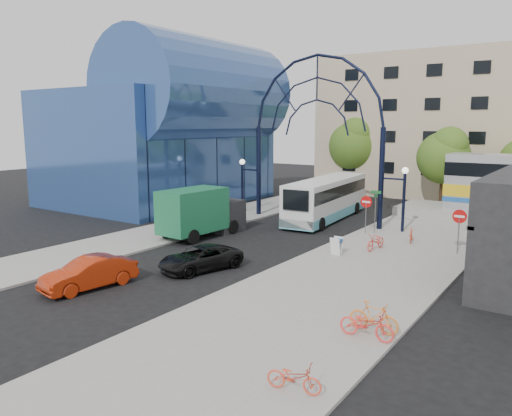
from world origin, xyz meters
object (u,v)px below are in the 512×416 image
Objects in this scene: bike_far_a at (367,324)px; bike_far_b at (374,317)px; street_name_sign at (376,203)px; bike_near_a at (376,241)px; tree_north_a at (445,155)px; green_truck at (202,212)px; do_not_enter_sign at (459,221)px; sandwich_board at (337,244)px; black_suv at (200,258)px; tree_north_b at (355,143)px; stop_sign at (366,205)px; gateway_arch at (317,105)px; bike_far_c at (294,377)px; red_sedan at (89,273)px; bike_near_b at (411,235)px; city_bus at (327,198)px.

bike_far_a is 1.06× the size of bike_far_b.
bike_near_a is at bearing -67.85° from street_name_sign.
tree_north_a reaches higher than bike_far_b.
green_truck is 17.15m from bike_far_b.
bike_near_a is at bearing -157.65° from do_not_enter_sign.
black_suv is at bearing -126.83° from sandwich_board.
stop_sign is at bearing -64.17° from tree_north_b.
gateway_arch is 8.38m from street_name_sign.
street_name_sign reaches higher than bike_far_a.
bike_far_c is at bearing -82.04° from tree_north_a.
bike_far_a is (12.27, 1.72, -0.08)m from red_sedan.
bike_near_a is at bearing 67.99° from red_sedan.
black_suv is at bearing -135.55° from bike_near_b.
do_not_enter_sign is 2.51× the size of sandwich_board.
stop_sign is 20.54m from bike_far_c.
gateway_arch reaches higher than street_name_sign.
stop_sign reaches higher than black_suv.
stop_sign reaches higher than sandwich_board.
street_name_sign is 5.83m from city_bus.
green_truck is at bearing 60.82° from bike_far_b.
black_suv is 10.28m from bike_near_a.
stop_sign is 3.62m from bike_near_b.
tree_north_b is 5.16× the size of bike_far_c.
tree_north_b is (-9.08, 17.33, 3.14)m from street_name_sign.
gateway_arch is at bearing -76.32° from tree_north_b.
black_suv is (-5.07, -26.02, -4.01)m from tree_north_a.
city_bus reaches higher than bike_far_c.
bike_far_a is at bearing -59.29° from sandwich_board.
city_bus reaches higher than bike_far_b.
sandwich_board is 9.46m from green_truck.
stop_sign is 1.40× the size of bike_far_b.
bike_near_a is at bearing -39.26° from gateway_arch.
red_sedan reaches higher than bike_far_b.
stop_sign is 1.61× the size of bike_far_c.
green_truck reaches higher than do_not_enter_sign.
street_name_sign is 4.86m from bike_near_a.
street_name_sign is 6.78m from sandwich_board.
city_bus is (-5.91, -10.35, -2.98)m from tree_north_a.
bike_far_c is (2.76, -18.82, -0.04)m from bike_near_b.
tree_north_a reaches higher than bike_far_a.
city_bus is at bearing -119.73° from tree_north_a.
street_name_sign is at bearing 21.36° from bike_far_b.
bike_near_b is (3.24, -0.77, -1.42)m from stop_sign.
tree_north_b reaches higher than street_name_sign.
green_truck is 3.44× the size of bike_near_a.
tree_north_a reaches higher than green_truck.
street_name_sign is at bearing -15.07° from gateway_arch.
gateway_arch is 1.95× the size of tree_north_a.
black_suv is 2.28× the size of bike_far_a.
tree_north_a is 22.70m from green_truck.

